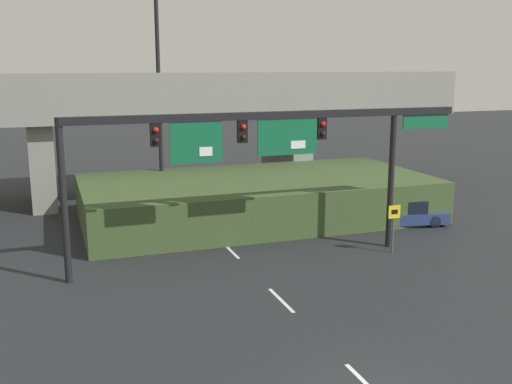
{
  "coord_description": "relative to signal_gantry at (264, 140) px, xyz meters",
  "views": [
    {
      "loc": [
        -7.74,
        -12.2,
        8.5
      ],
      "look_at": [
        0.0,
        9.83,
        3.52
      ],
      "focal_mm": 42.0,
      "sensor_mm": 36.0,
      "label": 1
    }
  ],
  "objects": [
    {
      "name": "overpass_bridge",
      "position": [
        -0.95,
        14.93,
        0.36
      ],
      "size": [
        38.08,
        7.77,
        8.04
      ],
      "color": "gray",
      "rests_on": "ground"
    },
    {
      "name": "speed_limit_sign",
      "position": [
        5.99,
        -0.92,
        -3.85
      ],
      "size": [
        0.6,
        0.11,
        2.3
      ],
      "color": "#4C4C4C",
      "rests_on": "ground"
    },
    {
      "name": "lane_markings",
      "position": [
        -0.95,
        1.79,
        -5.35
      ],
      "size": [
        0.14,
        27.65,
        0.01
      ],
      "color": "silver",
      "rests_on": "ground"
    },
    {
      "name": "highway_light_pole_near",
      "position": [
        -2.36,
        11.31,
        1.49
      ],
      "size": [
        0.7,
        0.36,
        12.95
      ],
      "color": "black",
      "rests_on": "ground"
    },
    {
      "name": "grass_embankment",
      "position": [
        2.26,
        7.22,
        -4.21
      ],
      "size": [
        19.17,
        9.57,
        2.29
      ],
      "color": "#384C28",
      "rests_on": "ground"
    },
    {
      "name": "parked_sedan_near_right",
      "position": [
        9.25,
        3.24,
        -4.7
      ],
      "size": [
        4.69,
        2.76,
        1.42
      ],
      "rotation": [
        0.0,
        0.0,
        -0.21
      ],
      "color": "navy",
      "rests_on": "ground"
    },
    {
      "name": "signal_gantry",
      "position": [
        0.0,
        0.0,
        0.0
      ],
      "size": [
        17.75,
        0.44,
        6.55
      ],
      "color": "black",
      "rests_on": "ground"
    }
  ]
}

